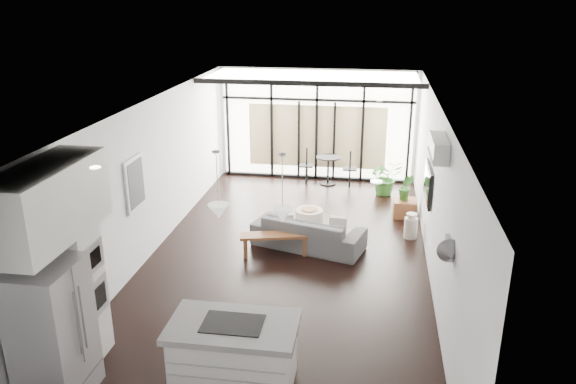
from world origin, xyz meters
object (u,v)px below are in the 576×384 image
(console_bench, at_px, (275,244))
(milk_can, at_px, (411,226))
(tv, at_px, (428,184))
(sofa, at_px, (308,227))
(island, at_px, (234,354))
(pouf, at_px, (309,220))
(fridge, at_px, (53,334))

(console_bench, distance_m, milk_can, 2.76)
(tv, bearing_deg, sofa, -173.74)
(console_bench, bearing_deg, tv, -0.03)
(island, xyz_separation_m, tv, (2.55, 4.30, 0.88))
(pouf, bearing_deg, sofa, -84.25)
(sofa, xyz_separation_m, pouf, (-0.08, 0.77, -0.18))
(pouf, relative_size, tv, 0.51)
(fridge, distance_m, pouf, 5.89)
(sofa, distance_m, milk_can, 2.07)
(sofa, relative_size, milk_can, 4.07)
(sofa, xyz_separation_m, tv, (2.14, 0.24, 0.89))
(milk_can, bearing_deg, sofa, -159.49)
(pouf, xyz_separation_m, milk_can, (2.01, -0.04, 0.03))
(pouf, bearing_deg, tv, -13.46)
(milk_can, relative_size, tv, 0.47)
(fridge, xyz_separation_m, sofa, (2.39, 4.61, -0.46))
(fridge, xyz_separation_m, pouf, (2.32, 5.38, -0.65))
(sofa, xyz_separation_m, console_bench, (-0.57, -0.43, -0.20))
(pouf, bearing_deg, island, -93.94)
(island, distance_m, tv, 5.07)
(fridge, height_order, sofa, fridge)
(sofa, relative_size, console_bench, 1.65)
(island, xyz_separation_m, fridge, (-1.98, -0.55, 0.45))
(console_bench, bearing_deg, island, -101.27)
(fridge, bearing_deg, sofa, 62.59)
(sofa, height_order, pouf, sofa)
(island, relative_size, tv, 1.41)
(console_bench, height_order, pouf, pouf)
(island, xyz_separation_m, pouf, (0.33, 4.83, -0.20))
(island, height_order, fridge, fridge)
(island, distance_m, console_bench, 3.64)
(sofa, height_order, tv, tv)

